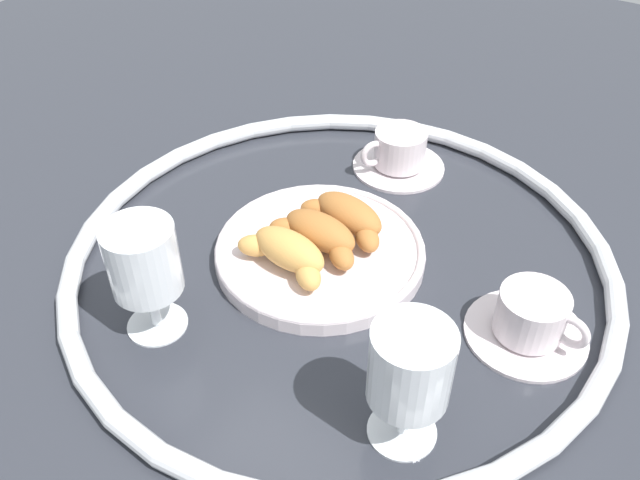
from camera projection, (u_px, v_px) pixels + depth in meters
ground_plane at (340, 263)px, 0.83m from camera, size 2.20×2.20×0.00m
table_chrome_rim at (340, 256)px, 0.82m from camera, size 0.68×0.68×0.02m
pastry_plate at (320, 251)px, 0.83m from camera, size 0.26×0.26×0.02m
croissant_large at (347, 216)px, 0.83m from camera, size 0.13×0.08×0.04m
croissant_small at (318, 234)px, 0.81m from camera, size 0.14×0.07×0.04m
croissant_extra at (287, 252)px, 0.78m from camera, size 0.14×0.07×0.04m
coffee_cup_near at (531, 319)px, 0.72m from camera, size 0.14×0.14×0.06m
coffee_cup_far at (399, 153)px, 0.97m from camera, size 0.14×0.14×0.06m
juice_glass_left at (144, 263)px, 0.69m from camera, size 0.08×0.08×0.14m
juice_glass_right at (410, 370)px, 0.58m from camera, size 0.08×0.08×0.14m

